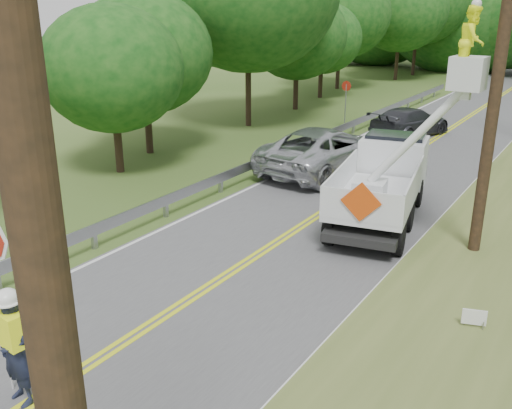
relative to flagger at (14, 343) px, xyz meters
The scene contains 10 objects.
ground 1.66m from the flagger, 81.80° to the left, with size 140.00×140.00×0.00m, color #2F4E19.
road 15.21m from the flagger, 89.36° to the left, with size 7.20×96.00×0.03m.
guardrail 16.54m from the flagger, 103.47° to the left, with size 0.18×48.00×0.77m.
treeline_left 34.30m from the flagger, 107.47° to the left, with size 11.10×56.97×11.66m.
flagger is the anchor object (origin of this frame).
bucket_truck 12.44m from the flagger, 80.67° to the left, with size 4.58×6.81×6.45m.
suv_silver 15.74m from the flagger, 97.17° to the left, with size 3.03×6.57×1.82m, color silver.
suv_darkgrey 24.06m from the flagger, 92.81° to the left, with size 2.08×5.12×1.49m, color #323339.
stop_sign_permanent 24.40m from the flagger, 101.30° to the left, with size 0.56×0.06×2.64m.
yard_sign 8.65m from the flagger, 45.37° to the left, with size 0.46×0.18×0.69m.
Camera 1 is at (7.54, -5.74, 6.44)m, focal length 39.44 mm.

